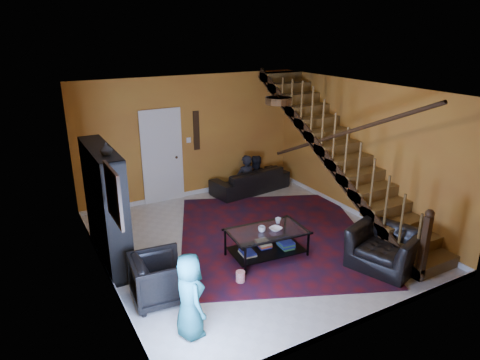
% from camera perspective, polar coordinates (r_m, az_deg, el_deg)
% --- Properties ---
extents(floor, '(5.50, 5.50, 0.00)m').
position_cam_1_polar(floor, '(8.06, 1.37, -8.25)').
color(floor, beige).
rests_on(floor, ground).
extents(room, '(5.50, 5.50, 5.50)m').
position_cam_1_polar(room, '(8.65, -10.85, -6.19)').
color(room, '#BB8229').
rests_on(room, ground).
extents(staircase, '(0.95, 5.02, 3.18)m').
position_cam_1_polar(staircase, '(8.73, 13.60, 3.32)').
color(staircase, brown).
rests_on(staircase, floor).
extents(bookshelf, '(0.35, 1.80, 2.00)m').
position_cam_1_polar(bookshelf, '(7.40, -17.37, -3.59)').
color(bookshelf, black).
rests_on(bookshelf, floor).
extents(door, '(0.82, 0.05, 2.05)m').
position_cam_1_polar(door, '(9.72, -10.32, 2.93)').
color(door, silver).
rests_on(door, floor).
extents(framed_picture, '(0.04, 0.74, 0.74)m').
position_cam_1_polar(framed_picture, '(5.71, -16.53, -1.93)').
color(framed_picture, maroon).
rests_on(framed_picture, room).
extents(wall_hanging, '(0.14, 0.03, 0.90)m').
position_cam_1_polar(wall_hanging, '(9.88, -5.84, 6.58)').
color(wall_hanging, black).
rests_on(wall_hanging, room).
extents(ceiling_fixture, '(0.40, 0.40, 0.10)m').
position_cam_1_polar(ceiling_fixture, '(6.53, 5.16, 10.49)').
color(ceiling_fixture, '#3F2814').
rests_on(ceiling_fixture, room).
extents(rug, '(4.74, 5.00, 0.02)m').
position_cam_1_polar(rug, '(8.28, 4.45, -7.42)').
color(rug, '#4D0D13').
rests_on(rug, floor).
extents(sofa, '(2.02, 1.01, 0.56)m').
position_cam_1_polar(sofa, '(10.39, 1.37, 0.03)').
color(sofa, black).
rests_on(sofa, floor).
extents(armchair_left, '(0.85, 0.83, 0.71)m').
position_cam_1_polar(armchair_left, '(6.44, -10.68, -12.79)').
color(armchair_left, black).
rests_on(armchair_left, floor).
extents(armchair_right, '(1.21, 1.29, 0.68)m').
position_cam_1_polar(armchair_right, '(7.52, 18.72, -8.64)').
color(armchair_right, black).
rests_on(armchair_right, floor).
extents(person_adult_a, '(0.51, 0.34, 1.36)m').
position_cam_1_polar(person_adult_a, '(10.40, 0.76, -0.26)').
color(person_adult_a, black).
rests_on(person_adult_a, sofa).
extents(person_adult_b, '(0.65, 0.51, 1.31)m').
position_cam_1_polar(person_adult_b, '(10.53, 1.99, -0.15)').
color(person_adult_b, black).
rests_on(person_adult_b, sofa).
extents(person_child, '(0.39, 0.58, 1.16)m').
position_cam_1_polar(person_child, '(5.62, -6.74, -15.08)').
color(person_child, '#19565F').
rests_on(person_child, armchair_left).
extents(coffee_table, '(1.37, 0.88, 0.50)m').
position_cam_1_polar(coffee_table, '(7.47, 3.58, -8.15)').
color(coffee_table, black).
rests_on(coffee_table, floor).
extents(cup_a, '(0.16, 0.16, 0.10)m').
position_cam_1_polar(cup_a, '(7.30, 2.93, -6.56)').
color(cup_a, '#999999').
rests_on(cup_a, coffee_table).
extents(cup_b, '(0.13, 0.13, 0.10)m').
position_cam_1_polar(cup_b, '(7.63, 5.09, -5.42)').
color(cup_b, '#999999').
rests_on(cup_b, coffee_table).
extents(bowl, '(0.25, 0.25, 0.05)m').
position_cam_1_polar(bowl, '(7.37, 4.78, -6.54)').
color(bowl, '#999999').
rests_on(bowl, coffee_table).
extents(vase, '(0.18, 0.18, 0.19)m').
position_cam_1_polar(vase, '(6.57, -17.43, 3.97)').
color(vase, '#999999').
rests_on(vase, bookshelf).
extents(popcorn_bucket, '(0.19, 0.19, 0.17)m').
position_cam_1_polar(popcorn_bucket, '(6.84, 0.06, -12.74)').
color(popcorn_bucket, red).
rests_on(popcorn_bucket, rug).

